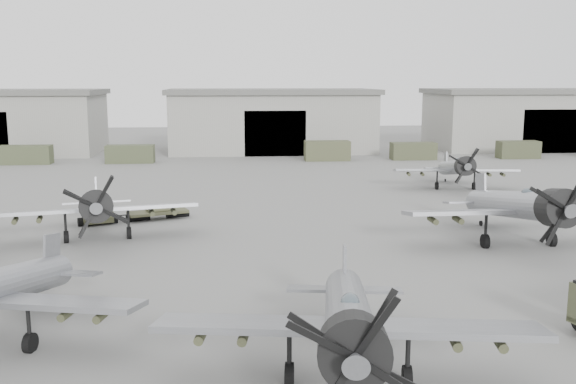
{
  "coord_description": "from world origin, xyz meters",
  "views": [
    {
      "loc": [
        -6.34,
        -29.08,
        10.0
      ],
      "look_at": [
        -2.29,
        13.44,
        2.5
      ],
      "focal_mm": 40.0,
      "sensor_mm": 36.0,
      "label": 1
    }
  ],
  "objects_px": {
    "aircraft_mid_2": "(522,206)",
    "aircraft_far_1": "(456,168)",
    "aircraft_near_1": "(349,321)",
    "aircraft_mid_1": "(96,205)",
    "tug_trailer": "(121,215)"
  },
  "relations": [
    {
      "from": "aircraft_mid_1",
      "to": "aircraft_mid_2",
      "type": "relative_size",
      "value": 0.91
    },
    {
      "from": "aircraft_mid_2",
      "to": "tug_trailer",
      "type": "xyz_separation_m",
      "value": [
        -25.08,
        9.32,
        -1.98
      ]
    },
    {
      "from": "aircraft_near_1",
      "to": "aircraft_mid_1",
      "type": "bearing_deg",
      "value": 129.0
    },
    {
      "from": "aircraft_near_1",
      "to": "aircraft_mid_2",
      "type": "relative_size",
      "value": 0.93
    },
    {
      "from": "aircraft_mid_1",
      "to": "aircraft_mid_2",
      "type": "bearing_deg",
      "value": -20.09
    },
    {
      "from": "aircraft_near_1",
      "to": "aircraft_far_1",
      "type": "bearing_deg",
      "value": 74.26
    },
    {
      "from": "aircraft_mid_2",
      "to": "aircraft_far_1",
      "type": "xyz_separation_m",
      "value": [
        3.42,
        20.44,
        -0.48
      ]
    },
    {
      "from": "aircraft_near_1",
      "to": "aircraft_far_1",
      "type": "distance_m",
      "value": 40.9
    },
    {
      "from": "aircraft_near_1",
      "to": "aircraft_mid_1",
      "type": "xyz_separation_m",
      "value": [
        -11.99,
        20.74,
        -0.05
      ]
    },
    {
      "from": "aircraft_near_1",
      "to": "aircraft_far_1",
      "type": "height_order",
      "value": "aircraft_near_1"
    },
    {
      "from": "tug_trailer",
      "to": "aircraft_mid_2",
      "type": "bearing_deg",
      "value": -40.24
    },
    {
      "from": "aircraft_mid_1",
      "to": "aircraft_far_1",
      "type": "height_order",
      "value": "aircraft_mid_1"
    },
    {
      "from": "aircraft_near_1",
      "to": "aircraft_mid_2",
      "type": "bearing_deg",
      "value": 59.68
    },
    {
      "from": "aircraft_near_1",
      "to": "aircraft_far_1",
      "type": "relative_size",
      "value": 1.14
    },
    {
      "from": "aircraft_mid_1",
      "to": "aircraft_mid_2",
      "type": "xyz_separation_m",
      "value": [
        25.67,
        -4.02,
        0.25
      ]
    }
  ]
}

